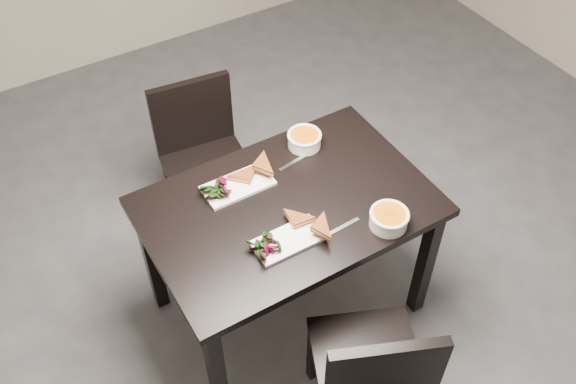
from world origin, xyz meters
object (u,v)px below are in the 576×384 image
object	(u,v)px
chair_far	(202,152)
soup_bowl_far	(304,139)
plate_near	(288,240)
soup_bowl_near	(389,218)
table	(288,219)
chair_near	(372,370)
plate_far	(238,186)

from	to	relation	value
chair_far	soup_bowl_far	size ratio (longest dim) A/B	5.39
plate_near	soup_bowl_near	distance (m)	0.42
table	chair_far	distance (m)	0.77
chair_near	plate_far	xyz separation A→B (m)	(-0.09, 0.90, 0.27)
soup_bowl_near	plate_far	xyz separation A→B (m)	(-0.42, 0.50, -0.03)
soup_bowl_near	soup_bowl_far	bearing A→B (deg)	93.79
table	soup_bowl_far	world-z (taller)	soup_bowl_far
table	soup_bowl_near	xyz separation A→B (m)	(0.29, -0.31, 0.14)
plate_near	soup_bowl_near	xyz separation A→B (m)	(0.39, -0.13, 0.03)
chair_near	plate_near	distance (m)	0.60
plate_near	soup_bowl_far	size ratio (longest dim) A/B	1.80
plate_near	soup_bowl_near	bearing A→B (deg)	-18.86
table	soup_bowl_far	distance (m)	0.39
soup_bowl_far	chair_near	bearing A→B (deg)	-106.83
chair_near	soup_bowl_far	xyz separation A→B (m)	(0.29, 0.97, 0.31)
table	soup_bowl_near	bearing A→B (deg)	-47.03
plate_near	plate_far	xyz separation A→B (m)	(-0.03, 0.37, 0.00)
table	chair_far	bearing A→B (deg)	95.15
chair_near	soup_bowl_far	world-z (taller)	chair_near
table	chair_near	distance (m)	0.72
plate_near	soup_bowl_far	world-z (taller)	soup_bowl_far
chair_near	chair_far	bearing A→B (deg)	114.13
table	plate_near	xyz separation A→B (m)	(-0.10, -0.18, 0.11)
plate_far	soup_bowl_far	bearing A→B (deg)	11.44
table	plate_far	distance (m)	0.26
plate_far	soup_bowl_far	world-z (taller)	soup_bowl_far
chair_far	plate_near	distance (m)	0.96
table	chair_near	size ratio (longest dim) A/B	1.41
chair_far	soup_bowl_near	size ratio (longest dim) A/B	5.25
plate_near	chair_far	bearing A→B (deg)	87.70
soup_bowl_near	plate_far	bearing A→B (deg)	130.02
chair_far	soup_bowl_far	bearing A→B (deg)	-49.46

